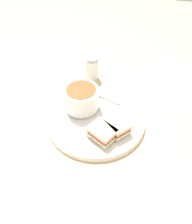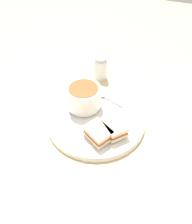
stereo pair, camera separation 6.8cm
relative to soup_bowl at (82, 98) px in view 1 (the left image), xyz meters
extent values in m
plane|color=#D1B27F|center=(-0.06, 0.03, -0.06)|extent=(2.40, 2.40, 0.00)
cylinder|color=white|center=(-0.06, 0.03, -0.05)|extent=(0.31, 0.31, 0.01)
torus|color=white|center=(-0.06, 0.03, -0.04)|extent=(0.31, 0.31, 0.01)
cylinder|color=white|center=(0.00, 0.00, -0.03)|extent=(0.06, 0.06, 0.01)
cylinder|color=white|center=(0.00, 0.00, 0.00)|extent=(0.11, 0.11, 0.07)
cylinder|color=#B74C23|center=(0.00, 0.00, 0.03)|extent=(0.09, 0.09, 0.01)
cube|color=silver|center=(-0.08, -0.05, -0.04)|extent=(0.08, 0.03, 0.00)
ellipsoid|color=silver|center=(-0.03, -0.07, -0.03)|extent=(0.04, 0.03, 0.01)
cube|color=beige|center=(-0.09, 0.11, -0.03)|extent=(0.09, 0.09, 0.01)
cube|color=#B72D23|center=(-0.09, 0.11, -0.02)|extent=(0.09, 0.08, 0.01)
cube|color=beige|center=(-0.09, 0.11, -0.01)|extent=(0.09, 0.09, 0.01)
cube|color=beige|center=(-0.13, 0.07, -0.03)|extent=(0.09, 0.09, 0.01)
cube|color=#B72D23|center=(-0.13, 0.07, -0.02)|extent=(0.09, 0.08, 0.01)
cube|color=beige|center=(-0.13, 0.07, -0.01)|extent=(0.09, 0.09, 0.01)
cylinder|color=silver|center=(0.01, -0.19, -0.02)|extent=(0.05, 0.05, 0.08)
cylinder|color=#B7B7BC|center=(0.01, -0.19, 0.03)|extent=(0.04, 0.04, 0.01)
cube|color=white|center=(-0.30, -0.23, -0.06)|extent=(0.31, 0.35, 0.00)
camera|label=1|loc=(-0.17, 0.50, 0.47)|focal=35.00mm
camera|label=2|loc=(-0.24, 0.47, 0.47)|focal=35.00mm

